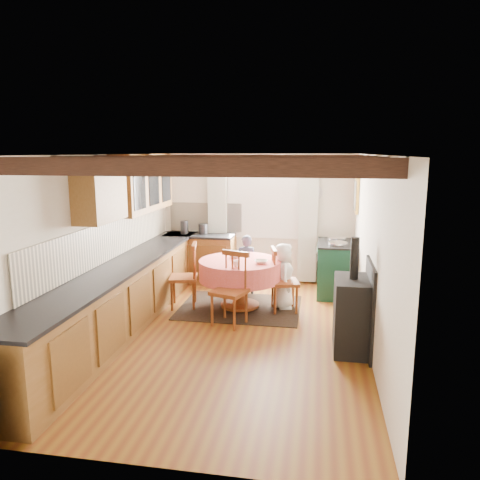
% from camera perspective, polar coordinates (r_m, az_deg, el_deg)
% --- Properties ---
extents(floor, '(3.60, 5.50, 0.00)m').
position_cam_1_polar(floor, '(6.39, -1.24, -11.53)').
color(floor, brown).
rests_on(floor, ground).
extents(ceiling, '(3.60, 5.50, 0.00)m').
position_cam_1_polar(ceiling, '(5.91, -1.33, 10.52)').
color(ceiling, white).
rests_on(ceiling, ground).
extents(wall_back, '(3.60, 0.00, 2.40)m').
position_cam_1_polar(wall_back, '(8.71, 2.17, 2.71)').
color(wall_back, silver).
rests_on(wall_back, ground).
extents(wall_front, '(3.60, 0.00, 2.40)m').
position_cam_1_polar(wall_front, '(3.48, -10.07, -10.10)').
color(wall_front, silver).
rests_on(wall_front, ground).
extents(wall_left, '(0.00, 5.50, 2.40)m').
position_cam_1_polar(wall_left, '(6.62, -16.77, -0.37)').
color(wall_left, silver).
rests_on(wall_left, ground).
extents(wall_right, '(0.00, 5.50, 2.40)m').
position_cam_1_polar(wall_right, '(5.97, 15.94, -1.51)').
color(wall_right, silver).
rests_on(wall_right, ground).
extents(beam_a, '(3.60, 0.16, 0.16)m').
position_cam_1_polar(beam_a, '(3.97, -6.93, 8.97)').
color(beam_a, '#382016').
rests_on(beam_a, ceiling).
extents(beam_b, '(3.60, 0.16, 0.16)m').
position_cam_1_polar(beam_b, '(4.94, -3.58, 9.38)').
color(beam_b, '#382016').
rests_on(beam_b, ceiling).
extents(beam_c, '(3.60, 0.16, 0.16)m').
position_cam_1_polar(beam_c, '(5.91, -1.33, 9.64)').
color(beam_c, '#382016').
rests_on(beam_c, ceiling).
extents(beam_d, '(3.60, 0.16, 0.16)m').
position_cam_1_polar(beam_d, '(6.90, 0.28, 9.82)').
color(beam_d, '#382016').
rests_on(beam_d, ceiling).
extents(beam_e, '(3.60, 0.16, 0.16)m').
position_cam_1_polar(beam_e, '(7.88, 1.50, 9.95)').
color(beam_e, '#382016').
rests_on(beam_e, ceiling).
extents(splash_left, '(0.02, 4.50, 0.55)m').
position_cam_1_polar(splash_left, '(6.87, -15.52, 0.11)').
color(splash_left, beige).
rests_on(splash_left, wall_left).
extents(splash_back, '(1.40, 0.02, 0.55)m').
position_cam_1_polar(splash_back, '(8.88, -4.27, 2.84)').
color(splash_back, beige).
rests_on(splash_back, wall_back).
extents(base_cabinet_left, '(0.60, 5.30, 0.88)m').
position_cam_1_polar(base_cabinet_left, '(6.68, -14.09, -6.87)').
color(base_cabinet_left, brown).
rests_on(base_cabinet_left, floor).
extents(base_cabinet_back, '(1.30, 0.60, 0.88)m').
position_cam_1_polar(base_cabinet_back, '(8.77, -4.95, -2.33)').
color(base_cabinet_back, brown).
rests_on(base_cabinet_back, floor).
extents(worktop_left, '(0.64, 5.30, 0.04)m').
position_cam_1_polar(worktop_left, '(6.55, -14.11, -3.04)').
color(worktop_left, black).
rests_on(worktop_left, base_cabinet_left).
extents(worktop_back, '(1.30, 0.64, 0.04)m').
position_cam_1_polar(worktop_back, '(8.65, -5.04, 0.60)').
color(worktop_back, black).
rests_on(worktop_back, base_cabinet_back).
extents(wall_cabinet_glass, '(0.34, 1.80, 0.90)m').
position_cam_1_polar(wall_cabinet_glass, '(7.54, -11.86, 6.94)').
color(wall_cabinet_glass, brown).
rests_on(wall_cabinet_glass, wall_left).
extents(wall_cabinet_solid, '(0.34, 0.90, 0.70)m').
position_cam_1_polar(wall_cabinet_solid, '(6.18, -16.94, 5.42)').
color(wall_cabinet_solid, brown).
rests_on(wall_cabinet_solid, wall_left).
extents(window_frame, '(1.34, 0.03, 1.54)m').
position_cam_1_polar(window_frame, '(8.64, 2.83, 5.30)').
color(window_frame, white).
rests_on(window_frame, wall_back).
extents(window_pane, '(1.20, 0.01, 1.40)m').
position_cam_1_polar(window_pane, '(8.64, 2.84, 5.31)').
color(window_pane, white).
rests_on(window_pane, wall_back).
extents(curtain_left, '(0.35, 0.10, 2.10)m').
position_cam_1_polar(curtain_left, '(8.76, -2.79, 2.08)').
color(curtain_left, beige).
rests_on(curtain_left, wall_back).
extents(curtain_right, '(0.35, 0.10, 2.10)m').
position_cam_1_polar(curtain_right, '(8.56, 8.39, 1.77)').
color(curtain_right, beige).
rests_on(curtain_right, wall_back).
extents(curtain_rod, '(2.00, 0.03, 0.03)m').
position_cam_1_polar(curtain_rod, '(8.52, 2.80, 9.27)').
color(curtain_rod, black).
rests_on(curtain_rod, wall_back).
extents(wall_picture, '(0.04, 0.50, 0.60)m').
position_cam_1_polar(wall_picture, '(8.16, 14.23, 5.36)').
color(wall_picture, gold).
rests_on(wall_picture, wall_right).
extents(wall_plate, '(0.30, 0.02, 0.30)m').
position_cam_1_polar(wall_plate, '(8.55, 9.19, 5.79)').
color(wall_plate, silver).
rests_on(wall_plate, wall_back).
extents(rug, '(1.88, 1.46, 0.01)m').
position_cam_1_polar(rug, '(7.39, -0.00, -8.33)').
color(rug, black).
rests_on(rug, floor).
extents(dining_table, '(1.28, 1.28, 0.77)m').
position_cam_1_polar(dining_table, '(7.27, -0.00, -5.49)').
color(dining_table, '#E3606F').
rests_on(dining_table, floor).
extents(chair_near, '(0.58, 0.60, 1.05)m').
position_cam_1_polar(chair_near, '(6.55, -1.34, -6.11)').
color(chair_near, brown).
rests_on(chair_near, floor).
extents(chair_left, '(0.54, 0.53, 1.03)m').
position_cam_1_polar(chair_left, '(7.35, -7.03, -4.36)').
color(chair_left, brown).
rests_on(chair_left, floor).
extents(chair_right, '(0.53, 0.52, 1.00)m').
position_cam_1_polar(chair_right, '(7.13, 5.54, -4.92)').
color(chair_right, brown).
rests_on(chair_right, floor).
extents(aga_range, '(0.65, 1.01, 0.93)m').
position_cam_1_polar(aga_range, '(8.13, 11.84, -3.39)').
color(aga_range, '#0F3121').
rests_on(aga_range, floor).
extents(cast_iron_stove, '(0.43, 0.72, 1.43)m').
position_cam_1_polar(cast_iron_stove, '(5.83, 13.79, -6.63)').
color(cast_iron_stove, black).
rests_on(cast_iron_stove, floor).
extents(child_far, '(0.39, 0.27, 1.04)m').
position_cam_1_polar(child_far, '(7.96, 0.78, -3.06)').
color(child_far, '#373D54').
rests_on(child_far, floor).
extents(child_right, '(0.42, 0.56, 1.04)m').
position_cam_1_polar(child_right, '(7.26, 5.36, -4.48)').
color(child_right, white).
rests_on(child_right, floor).
extents(bowl_a, '(0.21, 0.21, 0.05)m').
position_cam_1_polar(bowl_a, '(6.99, 2.63, -2.70)').
color(bowl_a, silver).
rests_on(bowl_a, dining_table).
extents(bowl_b, '(0.18, 0.18, 0.05)m').
position_cam_1_polar(bowl_b, '(7.36, -0.65, -1.97)').
color(bowl_b, silver).
rests_on(bowl_b, dining_table).
extents(cup, '(0.15, 0.15, 0.10)m').
position_cam_1_polar(cup, '(6.75, -0.45, -2.98)').
color(cup, silver).
rests_on(cup, dining_table).
extents(canister_tall, '(0.14, 0.14, 0.25)m').
position_cam_1_polar(canister_tall, '(8.68, -6.91, 1.56)').
color(canister_tall, '#262628').
rests_on(canister_tall, worktop_back).
extents(canister_wide, '(0.17, 0.17, 0.19)m').
position_cam_1_polar(canister_wide, '(8.64, -4.58, 1.37)').
color(canister_wide, '#262628').
rests_on(canister_wide, worktop_back).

